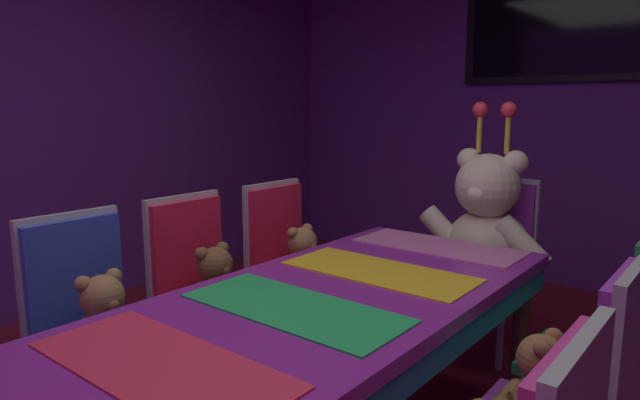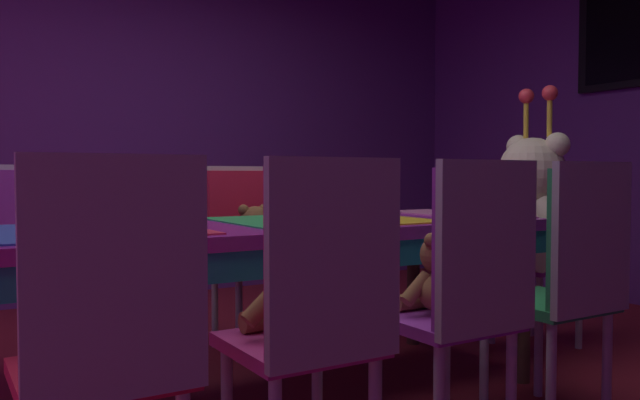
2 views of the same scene
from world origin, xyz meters
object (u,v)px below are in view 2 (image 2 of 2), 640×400
Objects in this scene: banquet_table at (269,244)px; chair_right_3 at (573,267)px; teddy_right_0 at (97,319)px; teddy_left_2 at (256,239)px; chair_left_1 at (146,242)px; chair_right_2 at (470,280)px; king_teddy_bear at (530,207)px; teddy_right_2 at (439,279)px; teddy_right_1 at (295,292)px; teddy_left_0 at (21,258)px; chair_left_3 at (334,232)px; chair_left_0 at (17,249)px; chair_left_2 at (244,237)px; throne_chair at (551,236)px; chair_right_1 at (320,298)px; chair_right_0 at (111,321)px; teddy_left_1 at (155,245)px; teddy_left_3 at (348,235)px.

chair_right_3 is at bearing 45.42° from banquet_table.
teddy_left_2 is at bearing -38.50° from teddy_right_0.
teddy_right_0 is at bearing -20.15° from chair_left_1.
king_teddy_bear is (-0.84, 1.27, 0.17)m from chair_right_2.
chair_right_3 reaches higher than teddy_right_2.
teddy_right_1 is at bearing 90.62° from teddy_right_2.
chair_left_3 reaches higher than teddy_left_0.
chair_left_0 is at bearing 45.06° from chair_right_3.
teddy_right_1 is at bearing -19.33° from chair_left_2.
chair_right_2 is 0.14m from teddy_right_2.
teddy_right_2 is (1.40, 0.03, -0.02)m from teddy_left_2.
teddy_right_0 is (1.53, -0.56, -0.02)m from chair_left_1.
king_teddy_bear reaches higher than throne_chair.
chair_left_2 and chair_right_1 have the same top height.
teddy_right_1 is (0.02, 0.56, 0.02)m from teddy_right_0.
chair_left_0 is 1.00× the size of throne_chair.
chair_left_2 is at bearing -33.37° from chair_right_0.
chair_left_1 is 1.03× the size of king_teddy_bear.
teddy_right_1 is at bearing -77.46° from chair_right_0.
chair_right_0 is at bearing -33.37° from chair_left_2.
teddy_left_0 is at bearing -130.16° from banquet_table.
teddy_right_0 is 1.13m from teddy_right_2.
teddy_left_0 is 1.67m from chair_right_1.
king_teddy_bear reaches higher than chair_left_3.
chair_left_0 and chair_right_0 have the same top height.
chair_right_0 and throne_chair have the same top height.
chair_right_3 is (0.83, 0.84, -0.06)m from banquet_table.
teddy_left_2 is 1.78m from teddy_right_0.
chair_left_1 and chair_left_3 have the same top height.
teddy_left_0 is 0.29× the size of king_teddy_bear.
king_teddy_bear is at bearing -56.60° from chair_right_2.
teddy_left_1 is (0.02, 0.59, 0.03)m from teddy_left_0.
chair_left_0 is 3.00× the size of teddy_right_1.
king_teddy_bear is (-0.83, 0.74, 0.17)m from chair_right_3.
chair_right_3 reaches higher than teddy_left_2.
chair_left_1 is 2.97× the size of teddy_left_3.
teddy_left_2 is at bearing -78.03° from chair_left_3.
teddy_left_2 is (0.16, 1.13, -0.00)m from chair_left_0.
chair_right_3 is 1.00× the size of throne_chair.
banquet_table is 7.25× the size of teddy_left_3.
king_teddy_bear reaches higher than chair_left_0.
teddy_right_0 is at bearing 89.42° from teddy_right_2.
king_teddy_bear is (-0.70, 1.84, 0.17)m from teddy_right_1.
chair_left_1 is at bearing -91.11° from chair_left_3.
chair_left_3 is 1.22m from throne_chair.
teddy_right_0 is at bearing 85.09° from chair_right_3.
chair_left_0 is 1.55m from teddy_right_0.
teddy_right_0 is 2.51m from king_teddy_bear.
king_teddy_bear is (0.68, 0.73, 0.17)m from teddy_left_3.
chair_left_0 is at bearing 0.93° from teddy_right_0.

